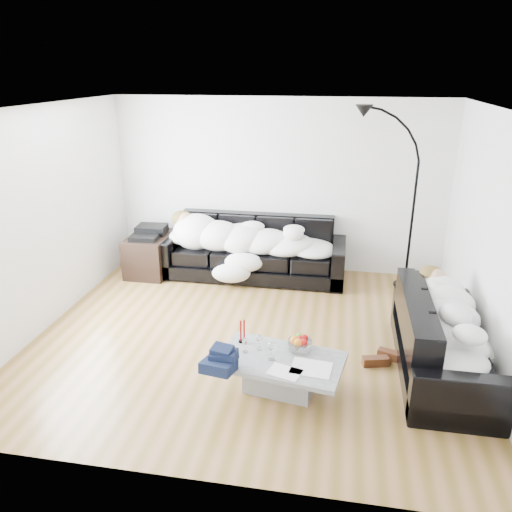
% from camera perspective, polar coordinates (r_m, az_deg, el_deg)
% --- Properties ---
extents(ground, '(5.00, 5.00, 0.00)m').
position_cam_1_polar(ground, '(5.99, -0.51, -9.09)').
color(ground, brown).
rests_on(ground, ground).
extents(wall_back, '(5.00, 0.02, 2.60)m').
position_cam_1_polar(wall_back, '(7.61, 2.59, 7.97)').
color(wall_back, silver).
rests_on(wall_back, ground).
extents(wall_left, '(0.02, 4.50, 2.60)m').
position_cam_1_polar(wall_left, '(6.39, -23.21, 3.80)').
color(wall_left, silver).
rests_on(wall_left, ground).
extents(wall_right, '(0.02, 4.50, 2.60)m').
position_cam_1_polar(wall_right, '(5.59, 25.52, 1.17)').
color(wall_right, silver).
rests_on(wall_right, ground).
extents(ceiling, '(5.00, 5.00, 0.00)m').
position_cam_1_polar(ceiling, '(5.21, -0.60, 16.56)').
color(ceiling, white).
rests_on(ceiling, ground).
extents(sofa_back, '(2.72, 0.94, 0.89)m').
position_cam_1_polar(sofa_back, '(7.47, -0.31, 0.92)').
color(sofa_back, black).
rests_on(sofa_back, ground).
extents(sofa_right, '(0.85, 1.99, 0.81)m').
position_cam_1_polar(sofa_right, '(5.52, 20.67, -8.58)').
color(sofa_right, black).
rests_on(sofa_right, ground).
extents(sleeper_back, '(2.31, 0.80, 0.46)m').
position_cam_1_polar(sleeper_back, '(7.36, -0.39, 2.30)').
color(sleeper_back, white).
rests_on(sleeper_back, sofa_back).
extents(sleeper_right, '(0.72, 1.71, 0.42)m').
position_cam_1_polar(sleeper_right, '(5.42, 20.97, -6.49)').
color(sleeper_right, white).
rests_on(sleeper_right, sofa_right).
extents(teal_cushion, '(0.42, 0.38, 0.20)m').
position_cam_1_polar(teal_cushion, '(5.92, 19.52, -2.98)').
color(teal_cushion, '#0B444F').
rests_on(teal_cushion, sofa_right).
extents(coffee_table, '(1.30, 0.89, 0.35)m').
position_cam_1_polar(coffee_table, '(5.02, 2.79, -13.31)').
color(coffee_table, '#939699').
rests_on(coffee_table, ground).
extents(fruit_bowl, '(0.27, 0.27, 0.15)m').
position_cam_1_polar(fruit_bowl, '(5.05, 5.04, -9.80)').
color(fruit_bowl, white).
rests_on(fruit_bowl, coffee_table).
extents(wine_glass_a, '(0.09, 0.09, 0.16)m').
position_cam_1_polar(wine_glass_a, '(5.02, 0.39, -9.82)').
color(wine_glass_a, white).
rests_on(wine_glass_a, coffee_table).
extents(wine_glass_b, '(0.07, 0.07, 0.15)m').
position_cam_1_polar(wine_glass_b, '(4.97, -1.22, -10.19)').
color(wine_glass_b, white).
rests_on(wine_glass_b, coffee_table).
extents(wine_glass_c, '(0.09, 0.09, 0.19)m').
position_cam_1_polar(wine_glass_c, '(4.86, 1.80, -10.80)').
color(wine_glass_c, white).
rests_on(wine_glass_c, coffee_table).
extents(candle_left, '(0.05, 0.05, 0.25)m').
position_cam_1_polar(candle_left, '(5.11, -1.76, -8.65)').
color(candle_left, maroon).
rests_on(candle_left, coffee_table).
extents(candle_right, '(0.05, 0.05, 0.24)m').
position_cam_1_polar(candle_right, '(5.13, -1.36, -8.55)').
color(candle_right, maroon).
rests_on(candle_right, coffee_table).
extents(newspaper_a, '(0.40, 0.33, 0.01)m').
position_cam_1_polar(newspaper_a, '(4.80, 6.33, -12.57)').
color(newspaper_a, silver).
rests_on(newspaper_a, coffee_table).
extents(newspaper_b, '(0.34, 0.29, 0.01)m').
position_cam_1_polar(newspaper_b, '(4.72, 3.31, -13.06)').
color(newspaper_b, silver).
rests_on(newspaper_b, coffee_table).
extents(navy_jacket, '(0.37, 0.32, 0.16)m').
position_cam_1_polar(navy_jacket, '(4.68, -3.79, -11.17)').
color(navy_jacket, black).
rests_on(navy_jacket, coffee_table).
extents(shoes, '(0.49, 0.37, 0.11)m').
position_cam_1_polar(shoes, '(5.64, 14.28, -11.22)').
color(shoes, '#472311').
rests_on(shoes, ground).
extents(av_cabinet, '(0.60, 0.87, 0.59)m').
position_cam_1_polar(av_cabinet, '(7.83, -11.91, 0.24)').
color(av_cabinet, black).
rests_on(av_cabinet, ground).
extents(stereo, '(0.46, 0.36, 0.13)m').
position_cam_1_polar(stereo, '(7.71, -12.10, 2.76)').
color(stereo, black).
rests_on(stereo, av_cabinet).
extents(floor_lamp, '(0.87, 0.59, 2.22)m').
position_cam_1_polar(floor_lamp, '(7.24, 17.49, 4.81)').
color(floor_lamp, black).
rests_on(floor_lamp, ground).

